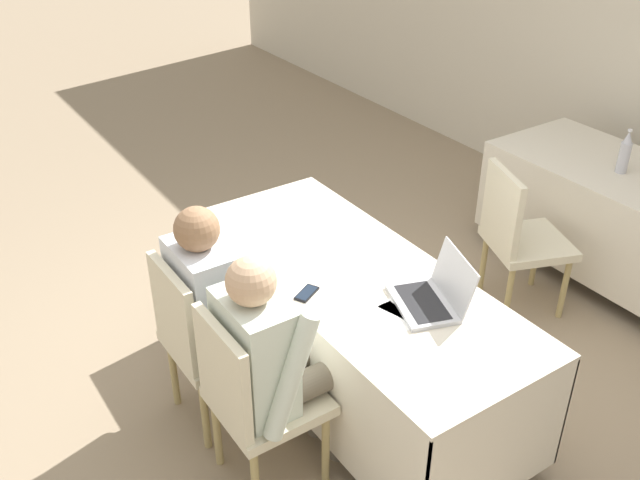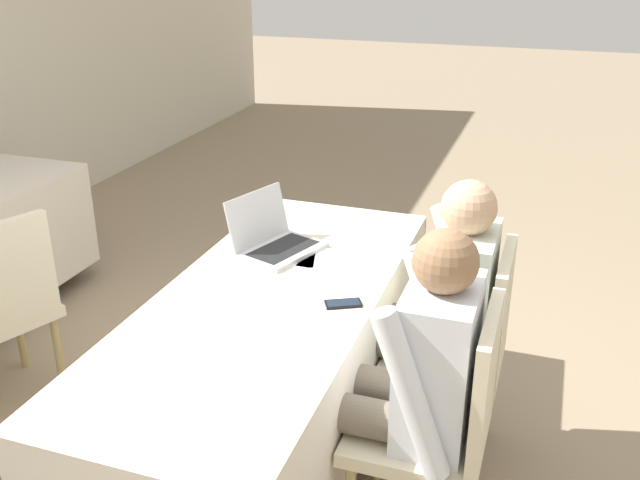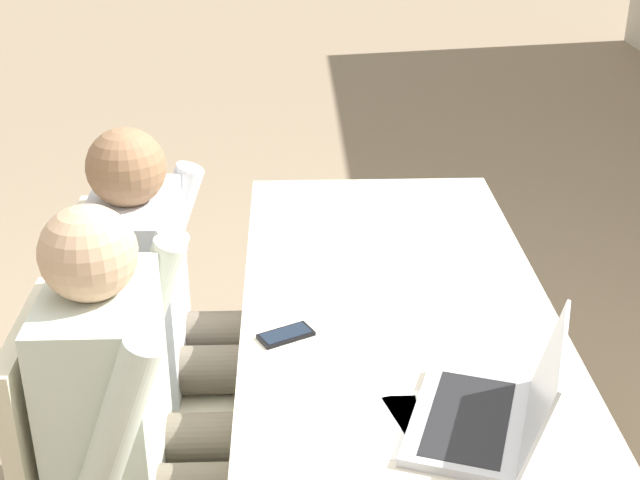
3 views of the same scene
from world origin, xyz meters
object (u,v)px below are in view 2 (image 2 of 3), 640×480
at_px(person_checkered_shirt, 413,373).
at_px(chair_near_right, 464,347).
at_px(cell_phone, 343,304).
at_px(person_white_shirt, 440,306).
at_px(laptop, 275,240).
at_px(chair_near_left, 442,420).

bearing_deg(person_checkered_shirt, chair_near_right, 167.70).
relative_size(cell_phone, person_white_shirt, 0.12).
distance_m(laptop, chair_near_right, 0.89).
bearing_deg(cell_phone, person_checkered_shirt, -156.73).
xyz_separation_m(chair_near_right, person_white_shirt, (0.00, 0.10, 0.16)).
bearing_deg(person_checkered_shirt, laptop, -130.53).
bearing_deg(person_white_shirt, cell_phone, -54.80).
bearing_deg(person_white_shirt, chair_near_left, 12.30).
height_order(cell_phone, chair_near_right, chair_near_right).
bearing_deg(laptop, cell_phone, -112.74).
distance_m(laptop, chair_near_left, 1.07).
height_order(chair_near_right, person_white_shirt, person_white_shirt).
relative_size(chair_near_right, person_checkered_shirt, 0.78).
bearing_deg(person_white_shirt, chair_near_right, 90.00).
relative_size(cell_phone, chair_near_left, 0.16).
distance_m(laptop, person_checkered_shirt, 0.97).
bearing_deg(chair_near_left, person_checkered_shirt, -90.00).
xyz_separation_m(cell_phone, chair_near_right, (0.22, -0.42, -0.23)).
bearing_deg(cell_phone, person_white_shirt, -82.56).
relative_size(chair_near_left, chair_near_right, 1.00).
bearing_deg(chair_near_left, person_white_shirt, -167.70).
xyz_separation_m(person_checkered_shirt, person_white_shirt, (0.47, 0.00, 0.00)).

